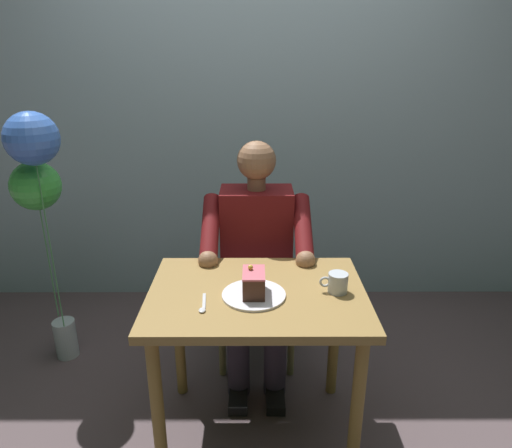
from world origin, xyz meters
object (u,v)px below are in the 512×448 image
at_px(chair, 256,267).
at_px(cake_slice, 254,283).
at_px(seated_person, 257,259).
at_px(coffee_cup, 337,282).
at_px(balloon_display, 37,181).
at_px(dining_table, 257,314).
at_px(dessert_spoon, 203,306).

bearing_deg(chair, cake_slice, 88.91).
bearing_deg(seated_person, coffee_cup, 123.98).
relative_size(cake_slice, coffee_cup, 1.18).
distance_m(cake_slice, balloon_display, 1.25).
relative_size(dining_table, chair, 0.95).
xyz_separation_m(seated_person, balloon_display, (1.08, -0.09, 0.38)).
relative_size(chair, seated_person, 0.75).
relative_size(seated_person, coffee_cup, 10.73).
distance_m(dining_table, chair, 0.65).
bearing_deg(coffee_cup, chair, -63.85).
bearing_deg(balloon_display, dining_table, 152.69).
bearing_deg(seated_person, cake_slice, 88.53).
height_order(chair, dessert_spoon, chair).
bearing_deg(dessert_spoon, dining_table, -149.33).
height_order(seated_person, cake_slice, seated_person).
relative_size(coffee_cup, dessert_spoon, 0.79).
height_order(chair, cake_slice, chair).
xyz_separation_m(chair, coffee_cup, (-0.32, 0.65, 0.25)).
bearing_deg(balloon_display, cake_slice, 150.78).
distance_m(dessert_spoon, balloon_display, 1.15).
bearing_deg(chair, coffee_cup, 116.15).
xyz_separation_m(dining_table, dessert_spoon, (0.20, 0.12, 0.11)).
relative_size(seated_person, balloon_display, 0.89).
height_order(chair, coffee_cup, chair).
bearing_deg(coffee_cup, seated_person, -56.02).
relative_size(chair, cake_slice, 6.82).
xyz_separation_m(dining_table, chair, (0.00, -0.64, -0.10)).
distance_m(chair, dessert_spoon, 0.82).
relative_size(dessert_spoon, balloon_display, 0.11).
xyz_separation_m(cake_slice, balloon_display, (1.07, -0.60, 0.25)).
distance_m(seated_person, balloon_display, 1.15).
height_order(chair, seated_person, seated_person).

